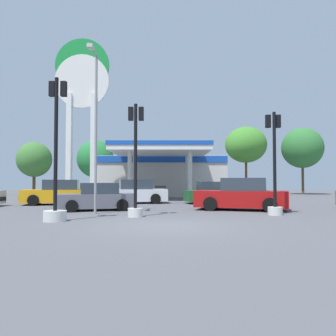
% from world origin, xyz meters
% --- Properties ---
extents(ground_plane, '(90.00, 90.00, 0.00)m').
position_xyz_m(ground_plane, '(0.00, 0.00, 0.00)').
color(ground_plane, '#56565B').
rests_on(ground_plane, ground).
extents(gas_station, '(12.17, 12.22, 4.38)m').
position_xyz_m(gas_station, '(-0.50, 21.74, 2.20)').
color(gas_station, beige).
rests_on(gas_station, ground).
extents(station_pole_sign, '(4.32, 0.56, 12.91)m').
position_xyz_m(station_pole_sign, '(-6.77, 15.70, 8.28)').
color(station_pole_sign, white).
rests_on(station_pole_sign, ground).
extents(car_0, '(4.94, 3.15, 1.64)m').
position_xyz_m(car_0, '(3.88, 6.21, 0.74)').
color(car_0, black).
rests_on(car_0, ground).
extents(car_3, '(4.19, 2.65, 1.39)m').
position_xyz_m(car_3, '(-3.51, 6.06, 0.63)').
color(car_3, black).
rests_on(car_3, ground).
extents(car_4, '(4.64, 2.60, 1.57)m').
position_xyz_m(car_4, '(-6.78, 10.32, 0.71)').
color(car_4, black).
rests_on(car_4, ground).
extents(car_5, '(4.28, 2.44, 1.44)m').
position_xyz_m(car_5, '(3.24, 11.54, 0.65)').
color(car_5, black).
rests_on(car_5, ground).
extents(car_6, '(4.67, 2.66, 1.57)m').
position_xyz_m(car_6, '(-2.18, 11.50, 0.71)').
color(car_6, black).
rests_on(car_6, ground).
extents(traffic_signal_0, '(0.65, 0.67, 4.53)m').
position_xyz_m(traffic_signal_0, '(4.78, 3.64, 1.73)').
color(traffic_signal_0, silver).
rests_on(traffic_signal_0, ground).
extents(traffic_signal_1, '(0.84, 0.84, 5.37)m').
position_xyz_m(traffic_signal_1, '(-4.07, 1.36, 1.52)').
color(traffic_signal_1, silver).
rests_on(traffic_signal_1, ground).
extents(traffic_signal_2, '(0.65, 0.67, 4.72)m').
position_xyz_m(traffic_signal_2, '(-1.24, 2.91, 1.82)').
color(traffic_signal_2, silver).
rests_on(traffic_signal_2, ground).
extents(tree_0, '(3.76, 3.76, 5.75)m').
position_xyz_m(tree_0, '(-14.52, 26.01, 3.83)').
color(tree_0, brown).
rests_on(tree_0, ground).
extents(tree_1, '(4.10, 4.10, 6.09)m').
position_xyz_m(tree_1, '(-8.05, 27.02, 3.99)').
color(tree_1, brown).
rests_on(tree_1, ground).
extents(tree_2, '(3.32, 3.32, 5.99)m').
position_xyz_m(tree_2, '(0.62, 26.86, 4.58)').
color(tree_2, brown).
rests_on(tree_2, ground).
extents(tree_3, '(4.52, 4.52, 7.43)m').
position_xyz_m(tree_3, '(8.65, 26.04, 5.45)').
color(tree_3, brown).
rests_on(tree_3, ground).
extents(tree_4, '(4.53, 4.53, 7.42)m').
position_xyz_m(tree_4, '(15.09, 26.68, 5.17)').
color(tree_4, brown).
rests_on(tree_4, ground).
extents(corner_streetlamp, '(0.24, 1.48, 7.38)m').
position_xyz_m(corner_streetlamp, '(-3.20, 4.06, 4.40)').
color(corner_streetlamp, gray).
rests_on(corner_streetlamp, ground).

